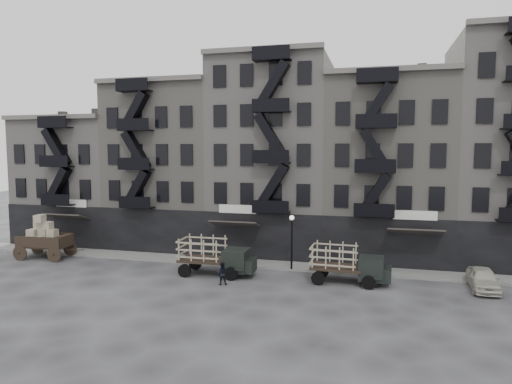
% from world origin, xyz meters
% --- Properties ---
extents(ground, '(140.00, 140.00, 0.00)m').
position_xyz_m(ground, '(0.00, 0.00, 0.00)').
color(ground, '#38383A').
rests_on(ground, ground).
extents(sidewalk, '(55.00, 2.50, 0.15)m').
position_xyz_m(sidewalk, '(0.00, 3.75, 0.07)').
color(sidewalk, slate).
rests_on(sidewalk, ground).
extents(building_west, '(10.00, 11.35, 13.20)m').
position_xyz_m(building_west, '(-20.00, 9.83, 6.00)').
color(building_west, gray).
rests_on(building_west, ground).
extents(building_midwest, '(10.00, 11.35, 16.20)m').
position_xyz_m(building_midwest, '(-10.00, 9.83, 7.50)').
color(building_midwest, gray).
rests_on(building_midwest, ground).
extents(building_center, '(10.00, 11.35, 18.20)m').
position_xyz_m(building_center, '(-0.00, 9.82, 8.50)').
color(building_center, gray).
rests_on(building_center, ground).
extents(building_mideast, '(10.00, 11.35, 16.20)m').
position_xyz_m(building_mideast, '(10.00, 9.83, 7.50)').
color(building_mideast, gray).
rests_on(building_mideast, ground).
extents(lamp_post, '(0.36, 0.36, 4.28)m').
position_xyz_m(lamp_post, '(3.00, 2.60, 2.78)').
color(lamp_post, black).
rests_on(lamp_post, ground).
extents(horse, '(1.98, 0.99, 1.64)m').
position_xyz_m(horse, '(-18.50, 2.15, 0.82)').
color(horse, beige).
rests_on(horse, ground).
extents(wagon, '(4.58, 2.70, 3.73)m').
position_xyz_m(wagon, '(-18.13, 1.27, 2.13)').
color(wagon, black).
rests_on(wagon, ground).
extents(stake_truck_west, '(5.64, 2.42, 2.81)m').
position_xyz_m(stake_truck_west, '(-2.27, 0.00, 1.60)').
color(stake_truck_west, black).
rests_on(stake_truck_west, ground).
extents(stake_truck_east, '(5.48, 2.44, 2.71)m').
position_xyz_m(stake_truck_east, '(7.33, 0.39, 1.55)').
color(stake_truck_east, black).
rests_on(stake_truck_east, ground).
extents(car_east, '(1.81, 4.30, 1.45)m').
position_xyz_m(car_east, '(16.09, 1.19, 0.73)').
color(car_east, '#BCB9A9').
rests_on(car_east, ground).
extents(pedestrian_mid, '(0.91, 0.79, 1.58)m').
position_xyz_m(pedestrian_mid, '(-0.99, -2.13, 0.79)').
color(pedestrian_mid, black).
rests_on(pedestrian_mid, ground).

